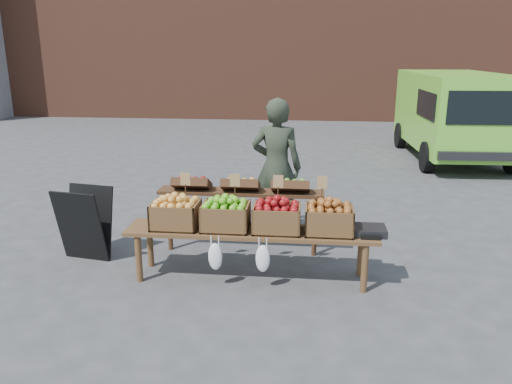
# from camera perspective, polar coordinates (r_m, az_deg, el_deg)

# --- Properties ---
(ground) EXTENTS (80.00, 80.00, 0.00)m
(ground) POSITION_cam_1_polar(r_m,az_deg,el_deg) (5.54, -6.25, -10.21)
(ground) COLOR #444446
(delivery_van) EXTENTS (2.11, 4.38, 1.94)m
(delivery_van) POSITION_cam_1_polar(r_m,az_deg,el_deg) (12.25, 21.62, 7.98)
(delivery_van) COLOR #6BC633
(delivery_van) RESTS_ON ground
(vendor) EXTENTS (0.72, 0.52, 1.85)m
(vendor) POSITION_cam_1_polar(r_m,az_deg,el_deg) (6.66, 2.35, 2.83)
(vendor) COLOR #2B3325
(vendor) RESTS_ON ground
(chalkboard_sign) EXTENTS (0.64, 0.42, 0.89)m
(chalkboard_sign) POSITION_cam_1_polar(r_m,az_deg,el_deg) (6.27, -18.97, -3.42)
(chalkboard_sign) COLOR black
(chalkboard_sign) RESTS_ON ground
(back_table) EXTENTS (2.10, 0.44, 1.04)m
(back_table) POSITION_cam_1_polar(r_m,az_deg,el_deg) (6.09, -1.73, -2.36)
(back_table) COLOR #402716
(back_table) RESTS_ON ground
(display_bench) EXTENTS (2.70, 0.56, 0.57)m
(display_bench) POSITION_cam_1_polar(r_m,az_deg,el_deg) (5.48, -0.55, -7.12)
(display_bench) COLOR brown
(display_bench) RESTS_ON ground
(crate_golden_apples) EXTENTS (0.50, 0.40, 0.28)m
(crate_golden_apples) POSITION_cam_1_polar(r_m,az_deg,el_deg) (5.48, -9.17, -2.59)
(crate_golden_apples) COLOR yellow
(crate_golden_apples) RESTS_ON display_bench
(crate_russet_pears) EXTENTS (0.50, 0.40, 0.28)m
(crate_russet_pears) POSITION_cam_1_polar(r_m,az_deg,el_deg) (5.37, -3.49, -2.81)
(crate_russet_pears) COLOR #4D9014
(crate_russet_pears) RESTS_ON display_bench
(crate_red_apples) EXTENTS (0.50, 0.40, 0.28)m
(crate_red_apples) POSITION_cam_1_polar(r_m,az_deg,el_deg) (5.31, 2.39, -3.02)
(crate_red_apples) COLOR #75000D
(crate_red_apples) RESTS_ON display_bench
(crate_green_apples) EXTENTS (0.50, 0.40, 0.28)m
(crate_green_apples) POSITION_cam_1_polar(r_m,az_deg,el_deg) (5.31, 8.33, -3.19)
(crate_green_apples) COLOR #A05A20
(crate_green_apples) RESTS_ON display_bench
(weighing_scale) EXTENTS (0.34, 0.30, 0.08)m
(weighing_scale) POSITION_cam_1_polar(r_m,az_deg,el_deg) (5.38, 12.83, -4.31)
(weighing_scale) COLOR black
(weighing_scale) RESTS_ON display_bench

